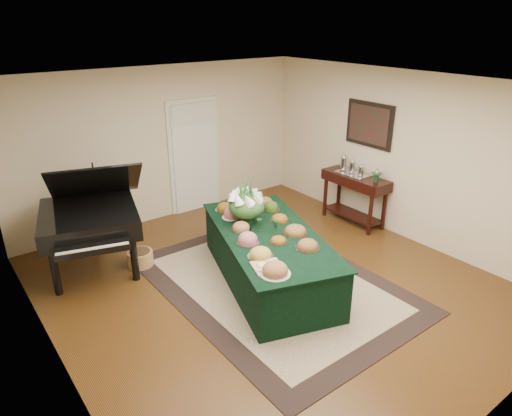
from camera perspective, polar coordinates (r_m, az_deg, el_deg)
ground at (r=6.44m, az=1.64°, el=-9.47°), size 6.00×6.00×0.00m
area_rug at (r=6.44m, az=2.14°, el=-9.44°), size 2.69×3.77×0.01m
kitchen_doorway at (r=8.59m, az=-7.66°, el=6.32°), size 1.05×0.07×2.10m
buffet_table at (r=6.34m, az=1.56°, el=-6.13°), size 1.98×2.85×0.74m
food_platters at (r=6.16m, az=0.94°, el=-2.70°), size 1.54×2.21×0.14m
cutting_board at (r=5.36m, az=1.43°, el=-7.06°), size 0.43×0.43×0.10m
green_goblets at (r=6.17m, az=1.46°, el=-2.23°), size 0.21×0.26×0.18m
floral_centerpiece at (r=6.37m, az=-1.21°, el=0.76°), size 0.53×0.53×0.53m
grand_piano at (r=6.86m, az=-20.05°, el=-1.18°), size 1.74×1.84×1.64m
wicker_basket at (r=7.03m, az=-14.24°, el=-6.14°), size 0.37×0.37×0.23m
mahogany_sideboard at (r=8.19m, az=12.28°, el=2.68°), size 0.45×1.24×0.89m
tea_service at (r=8.16m, az=11.86°, el=5.01°), size 0.34×0.58×0.30m
pink_bouquet at (r=7.82m, az=14.87°, el=4.24°), size 0.19×0.19×0.24m
wall_painting at (r=8.06m, az=13.97°, el=10.10°), size 0.05×0.95×0.75m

